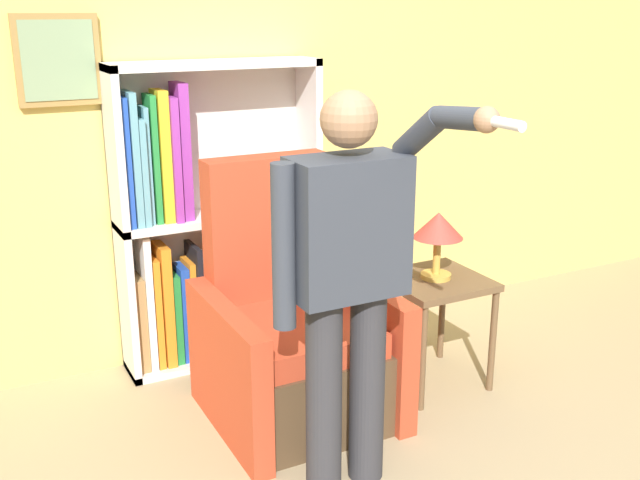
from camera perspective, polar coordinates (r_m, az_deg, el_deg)
wall_back at (r=4.29m, az=-6.83°, el=9.80°), size 8.00×0.11×2.80m
bookcase at (r=4.16m, az=-9.61°, el=1.13°), size 1.14×0.28×1.69m
armchair at (r=3.74m, az=-2.19°, el=-7.60°), size 0.84×0.87×1.25m
person_standing at (r=2.94m, az=2.15°, el=-2.43°), size 0.60×0.78×1.67m
side_table at (r=4.00m, az=8.75°, el=-4.11°), size 0.50×0.50×0.60m
table_lamp at (r=3.88m, az=8.99°, el=0.81°), size 0.26×0.26×0.36m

